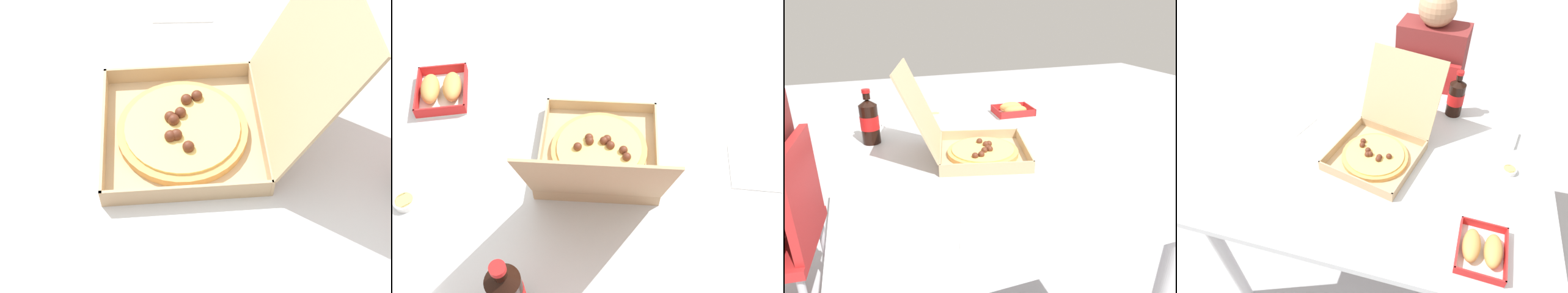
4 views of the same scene
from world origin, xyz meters
The scene contains 10 objects.
ground_plane centered at (0.00, 0.00, 0.00)m, with size 10.00×10.00×0.00m, color #B2B2B7.
dining_table centered at (0.00, 0.00, 0.65)m, with size 1.29×1.01×0.72m.
chair centered at (0.07, 0.74, 0.48)m, with size 0.44×0.44×0.83m.
diner_person centered at (0.08, 0.80, 0.69)m, with size 0.38×0.43×1.15m.
pizza_box_open centered at (-0.03, 0.01, 0.77)m, with size 0.42×0.52×0.34m.
bread_side_box centered at (0.39, -0.34, 0.75)m, with size 0.16×0.20×0.06m.
cola_bottle centered at (0.23, 0.36, 0.81)m, with size 0.07×0.07×0.22m.
paper_menu centered at (-0.48, 0.11, 0.72)m, with size 0.21×0.15×0.00m, color white.
napkin_pile centered at (0.46, 0.24, 0.73)m, with size 0.11×0.11×0.02m, color white.
dipping_sauce_cup centered at (0.48, 0.04, 0.73)m, with size 0.06×0.06×0.02m.
Camera 4 is at (0.21, -0.96, 1.70)m, focal length 31.22 mm.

